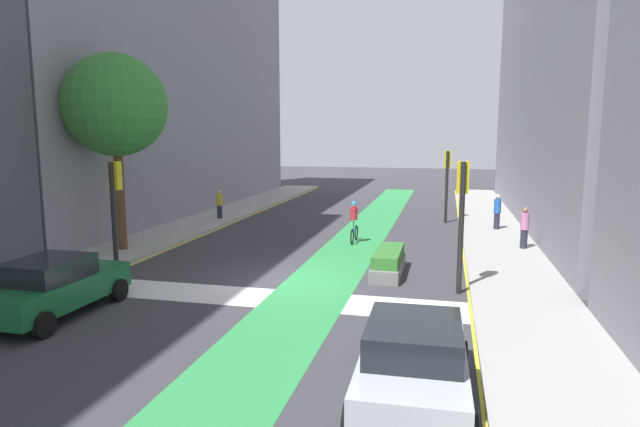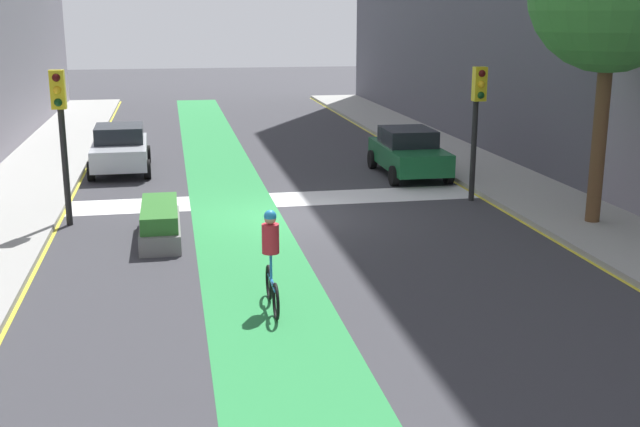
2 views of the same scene
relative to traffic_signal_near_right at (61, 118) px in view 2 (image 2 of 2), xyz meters
The scene contains 12 objects.
ground_plane 6.32m from the traffic_signal_near_right, behind, with size 120.00×120.00×0.00m, color #38383D.
bike_lane_paint 5.15m from the traffic_signal_near_right, behind, with size 2.40×60.00×0.01m, color #2D8C47.
crosswalk_band 6.61m from the traffic_signal_near_right, 161.30° to the right, with size 12.00×1.80×0.01m, color silver.
sidewalk_left 13.45m from the traffic_signal_near_right, behind, with size 3.00×60.00×0.15m, color #9E9E99.
curb_stripe_left 12.00m from the traffic_signal_near_right, behind, with size 0.16×60.00×0.01m, color yellow.
curb_stripe_right 2.81m from the traffic_signal_near_right, 13.78° to the left, with size 0.16×60.00×0.01m, color yellow.
traffic_signal_near_right is the anchor object (origin of this frame).
traffic_signal_near_left 11.25m from the traffic_signal_near_right, behind, with size 0.35×0.52×3.87m.
car_silver_right_near 7.55m from the traffic_signal_near_right, 97.33° to the right, with size 2.09×4.24×1.57m.
car_green_left_near 11.65m from the traffic_signal_near_right, 156.11° to the right, with size 2.07×4.23×1.57m.
cyclist_in_lane 8.22m from the traffic_signal_near_right, 123.19° to the left, with size 0.32×1.73×1.86m.
median_planter 3.72m from the traffic_signal_near_right, 144.62° to the left, with size 0.95×3.06×0.85m.
Camera 2 is at (2.98, 20.30, 5.32)m, focal length 44.12 mm.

